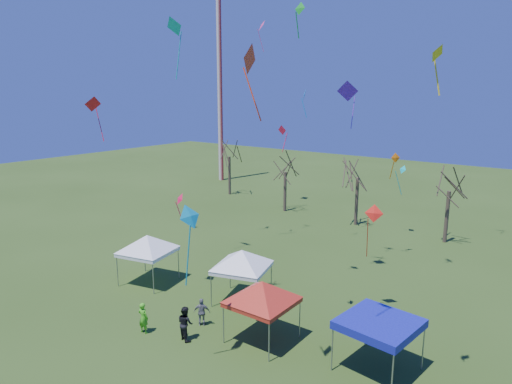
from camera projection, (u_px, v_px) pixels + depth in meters
ground at (199, 338)px, 23.89m from camera, size 140.00×140.00×0.00m
radio_mast at (220, 93)px, 64.18m from camera, size 0.70×0.70×25.00m
tree_0 at (229, 143)px, 56.11m from camera, size 3.83×3.83×8.44m
tree_1 at (285, 158)px, 48.23m from camera, size 3.42×3.42×7.54m
tree_2 at (359, 161)px, 43.00m from camera, size 3.71×3.71×8.18m
tree_3 at (451, 172)px, 37.87m from camera, size 3.59×3.59×7.91m
tent_white_west at (147, 238)px, 30.30m from camera, size 4.25×4.25×3.84m
tent_white_mid at (242, 254)px, 27.55m from camera, size 4.13×4.13×3.80m
tent_red at (262, 285)px, 23.08m from camera, size 4.27×4.27×3.77m
tent_blue at (379, 324)px, 20.68m from camera, size 3.55×3.55×2.51m
person_grey at (202, 312)px, 25.05m from camera, size 0.98×0.83×1.57m
person_green at (143, 318)px, 24.28m from camera, size 0.66×0.48×1.71m
person_dark at (185, 323)px, 23.59m from camera, size 1.04×0.91×1.83m
kite_25 at (304, 96)px, 22.34m from camera, size 0.47×0.65×1.45m
kite_13 at (282, 131)px, 39.87m from camera, size 0.94×0.67×2.34m
kite_18 at (299, 9)px, 25.70m from camera, size 0.78×0.37×1.98m
kite_17 at (374, 214)px, 25.44m from camera, size 1.10×0.74×3.18m
kite_1 at (179, 199)px, 28.89m from camera, size 0.92×0.74×1.83m
kite_5 at (190, 218)px, 20.01m from camera, size 0.69×1.18×3.76m
kite_27 at (249, 60)px, 16.54m from camera, size 0.75×1.17×2.82m
kite_14 at (93, 104)px, 34.40m from camera, size 0.99×1.41×3.46m
kite_19 at (395, 159)px, 33.71m from camera, size 0.68×0.71×2.00m
kite_9 at (437, 55)px, 15.90m from camera, size 0.52×0.76×1.78m
kite_2 at (261, 26)px, 46.73m from camera, size 1.47×1.42×3.16m
kite_8 at (175, 26)px, 31.08m from camera, size 1.48×0.93×4.20m
kite_22 at (402, 171)px, 39.89m from camera, size 1.04×0.97×2.78m
kite_11 at (348, 91)px, 29.81m from camera, size 1.51×0.95×3.13m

